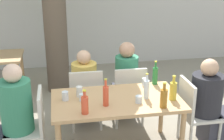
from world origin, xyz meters
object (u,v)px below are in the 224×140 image
object	(u,v)px
person_seated_2	(84,89)
drinking_glass_0	(79,92)
person_seated_0	(11,121)
patio_chair_0	(32,124)
water_bottle_5	(147,89)
drinking_glass_4	(65,96)
patio_chair_2	(86,96)
green_bottle_3	(155,75)
drinking_glass_2	(82,97)
patio_chair_3	(129,93)
soda_bottle_2	(106,95)
drinking_glass_3	(139,99)
drinking_glass_1	(145,82)
amber_bottle_4	(164,98)
soda_bottle_1	(85,104)
dining_table_front	(117,105)
oil_cruet_0	(173,90)
patio_chair_1	(194,110)
person_seated_3	(125,84)
person_seated_1	(211,107)

from	to	relation	value
person_seated_2	drinking_glass_0	size ratio (longest dim) A/B	8.61
person_seated_0	patio_chair_0	bearing A→B (deg)	90.00
water_bottle_5	drinking_glass_4	xyz separation A→B (m)	(-0.94, 0.12, -0.07)
patio_chair_2	green_bottle_3	bearing A→B (deg)	161.33
drinking_glass_2	patio_chair_3	bearing A→B (deg)	42.08
soda_bottle_2	drinking_glass_3	size ratio (longest dim) A/B	3.75
patio_chair_0	person_seated_2	bearing A→B (deg)	142.47
patio_chair_0	green_bottle_3	distance (m)	1.64
drinking_glass_1	amber_bottle_4	bearing A→B (deg)	-87.45
patio_chair_2	patio_chair_3	bearing A→B (deg)	-180.00
soda_bottle_1	dining_table_front	bearing A→B (deg)	36.51
amber_bottle_4	oil_cruet_0	bearing A→B (deg)	44.67
dining_table_front	amber_bottle_4	world-z (taller)	amber_bottle_4
person_seated_2	person_seated_0	bearing A→B (deg)	44.32
oil_cruet_0	drinking_glass_0	bearing A→B (deg)	165.67
patio_chair_1	drinking_glass_4	xyz separation A→B (m)	(-1.58, 0.07, 0.29)
drinking_glass_1	drinking_glass_4	size ratio (longest dim) A/B	0.92
drinking_glass_4	water_bottle_5	bearing A→B (deg)	-7.13
patio_chair_0	water_bottle_5	size ratio (longest dim) A/B	2.86
drinking_glass_2	person_seated_2	bearing A→B (deg)	83.54
patio_chair_3	drinking_glass_0	distance (m)	0.94
oil_cruet_0	amber_bottle_4	xyz separation A→B (m)	(-0.17, -0.17, -0.00)
amber_bottle_4	drinking_glass_3	world-z (taller)	amber_bottle_4
person_seated_0	drinking_glass_0	world-z (taller)	person_seated_0
patio_chair_0	water_bottle_5	world-z (taller)	water_bottle_5
patio_chair_0	green_bottle_3	xyz separation A→B (m)	(1.56, 0.36, 0.36)
person_seated_3	green_bottle_3	size ratio (longest dim) A/B	3.81
patio_chair_1	patio_chair_3	distance (m)	0.95
patio_chair_3	soda_bottle_1	bearing A→B (deg)	53.53
water_bottle_5	drinking_glass_0	distance (m)	0.79
patio_chair_3	drinking_glass_2	xyz separation A→B (m)	(-0.70, -0.63, 0.28)
patio_chair_2	oil_cruet_0	xyz separation A→B (m)	(0.94, -0.79, 0.35)
drinking_glass_1	drinking_glass_2	size ratio (longest dim) A/B	1.17
green_bottle_3	drinking_glass_1	bearing A→B (deg)	-167.69
dining_table_front	person_seated_2	distance (m)	0.96
person_seated_1	drinking_glass_2	xyz separation A→B (m)	(-1.62, 0.02, 0.25)
patio_chair_2	amber_bottle_4	world-z (taller)	amber_bottle_4
drinking_glass_0	drinking_glass_4	bearing A→B (deg)	-158.55
drinking_glass_1	person_seated_2	bearing A→B (deg)	142.52
soda_bottle_2	person_seated_3	bearing A→B (deg)	66.37
water_bottle_5	drinking_glass_4	distance (m)	0.95
amber_bottle_4	drinking_glass_2	world-z (taller)	amber_bottle_4
amber_bottle_4	person_seated_3	bearing A→B (deg)	97.81
patio_chair_3	drinking_glass_3	size ratio (longest dim) A/B	10.44
patio_chair_1	person_seated_3	size ratio (longest dim) A/B	0.75
green_bottle_3	water_bottle_5	bearing A→B (deg)	-119.90
patio_chair_2	patio_chair_3	distance (m)	0.60
soda_bottle_2	drinking_glass_1	xyz separation A→B (m)	(0.59, 0.47, -0.08)
drinking_glass_0	person_seated_3	bearing A→B (deg)	46.13
person_seated_2	water_bottle_5	size ratio (longest dim) A/B	3.56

